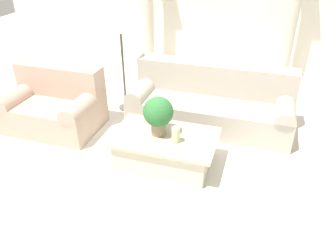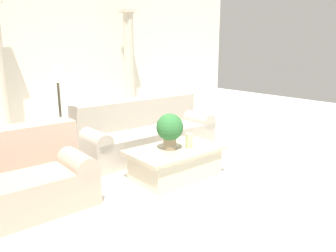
{
  "view_description": "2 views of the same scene",
  "coord_description": "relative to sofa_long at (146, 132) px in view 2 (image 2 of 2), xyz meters",
  "views": [
    {
      "loc": [
        1.12,
        -3.55,
        2.59
      ],
      "look_at": [
        0.06,
        -0.14,
        0.47
      ],
      "focal_mm": 35.0,
      "sensor_mm": 36.0,
      "label": 1
    },
    {
      "loc": [
        -2.76,
        -3.57,
        1.8
      ],
      "look_at": [
        0.32,
        0.15,
        0.61
      ],
      "focal_mm": 35.0,
      "sensor_mm": 36.0,
      "label": 2
    }
  ],
  "objects": [
    {
      "name": "coffee_table",
      "position": [
        -0.36,
        -1.2,
        -0.13
      ],
      "size": [
        1.3,
        0.8,
        0.42
      ],
      "color": "beige",
      "rests_on": "ground_plane"
    },
    {
      "name": "sofa_long",
      "position": [
        0.0,
        0.0,
        0.0
      ],
      "size": [
        2.41,
        0.91,
        0.9
      ],
      "color": "#ADA393",
      "rests_on": "ground_plane"
    },
    {
      "name": "ground_plane",
      "position": [
        -0.42,
        -0.89,
        -0.35
      ],
      "size": [
        16.0,
        16.0,
        0.0
      ],
      "primitive_type": "plane",
      "color": "silver"
    },
    {
      "name": "column_right",
      "position": [
        1.04,
        2.07,
        0.97
      ],
      "size": [
        0.32,
        0.32,
        2.58
      ],
      "color": "beige",
      "rests_on": "ground_plane"
    },
    {
      "name": "loveseat",
      "position": [
        -2.23,
        -0.76,
        0.01
      ],
      "size": [
        1.36,
        0.91,
        0.9
      ],
      "color": "tan",
      "rests_on": "ground_plane"
    },
    {
      "name": "wall_back",
      "position": [
        -0.42,
        2.52,
        1.25
      ],
      "size": [
        10.0,
        0.06,
        3.2
      ],
      "color": "silver",
      "rests_on": "ground_plane"
    },
    {
      "name": "floor_lamp",
      "position": [
        -1.45,
        0.07,
        1.03
      ],
      "size": [
        0.41,
        0.41,
        1.59
      ],
      "color": "#4C473D",
      "rests_on": "ground_plane"
    },
    {
      "name": "pillar_candle",
      "position": [
        -0.19,
        -1.29,
        0.17
      ],
      "size": [
        0.1,
        0.1,
        0.2
      ],
      "color": "beige",
      "rests_on": "coffee_table"
    },
    {
      "name": "potted_plant",
      "position": [
        -0.44,
        -1.18,
        0.36
      ],
      "size": [
        0.37,
        0.37,
        0.5
      ],
      "color": "#937F60",
      "rests_on": "coffee_table"
    }
  ]
}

